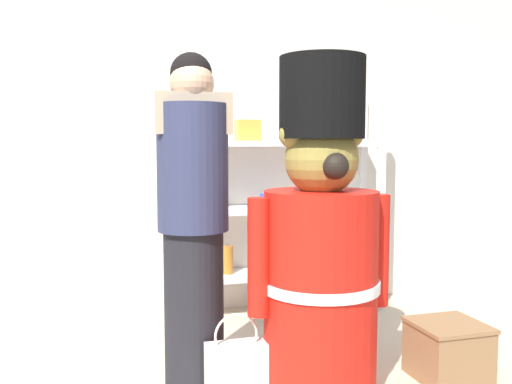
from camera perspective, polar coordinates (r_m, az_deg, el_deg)
back_wall at (r=4.00m, az=-8.97°, el=5.91°), size 6.40×0.12×2.60m
merchandise_shelf at (r=4.00m, az=3.43°, el=-1.01°), size 1.41×0.35×1.59m
teddy_bear_guard at (r=2.65m, az=6.79°, el=-6.18°), size 0.73×0.57×1.64m
person_shopper at (r=2.70m, az=-6.61°, el=-2.71°), size 0.37×0.35×1.68m
shopping_bag at (r=2.70m, az=-2.08°, el=-18.38°), size 0.29×0.13×0.44m
display_crate at (r=3.13m, az=19.50°, el=-15.43°), size 0.36×0.35×0.30m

